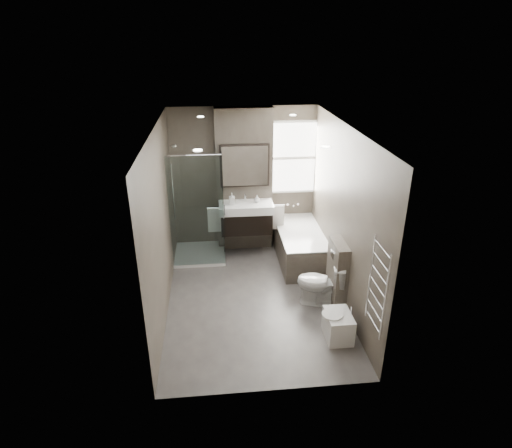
{
  "coord_description": "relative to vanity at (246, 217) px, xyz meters",
  "views": [
    {
      "loc": [
        -0.54,
        -5.54,
        3.75
      ],
      "look_at": [
        0.05,
        0.15,
        1.17
      ],
      "focal_mm": 30.0,
      "sensor_mm": 36.0,
      "label": 1
    }
  ],
  "objects": [
    {
      "name": "toilet",
      "position": [
        0.97,
        -1.69,
        -0.38
      ],
      "size": [
        0.79,
        0.61,
        0.71
      ],
      "primitive_type": "imported",
      "rotation": [
        0.0,
        0.0,
        -1.9
      ],
      "color": "white",
      "rests_on": "ground"
    },
    {
      "name": "vanity",
      "position": [
        0.0,
        0.0,
        0.0
      ],
      "size": [
        0.95,
        0.47,
        0.66
      ],
      "color": "black",
      "rests_on": "vanity_pier"
    },
    {
      "name": "soap_bottle_a",
      "position": [
        -0.24,
        -0.01,
        0.36
      ],
      "size": [
        0.09,
        0.1,
        0.21
      ],
      "primitive_type": "imported",
      "color": "white",
      "rests_on": "vanity"
    },
    {
      "name": "room",
      "position": [
        0.0,
        -1.43,
        0.56
      ],
      "size": [
        2.7,
        3.9,
        2.7
      ],
      "color": "#534F4D",
      "rests_on": "ground"
    },
    {
      "name": "towel_right",
      "position": [
        0.56,
        -0.02,
        -0.02
      ],
      "size": [
        0.24,
        0.06,
        0.44
      ],
      "primitive_type": "cube",
      "color": "silver",
      "rests_on": "vanity_pier"
    },
    {
      "name": "bathtub",
      "position": [
        0.92,
        -0.33,
        -0.43
      ],
      "size": [
        0.75,
        1.6,
        0.57
      ],
      "color": "#50483F",
      "rests_on": "ground"
    },
    {
      "name": "bidet",
      "position": [
        1.01,
        -2.48,
        -0.55
      ],
      "size": [
        0.4,
        0.46,
        0.48
      ],
      "color": "white",
      "rests_on": "ground"
    },
    {
      "name": "towel_left",
      "position": [
        -0.56,
        -0.02,
        -0.02
      ],
      "size": [
        0.24,
        0.06,
        0.44
      ],
      "primitive_type": "cube",
      "color": "silver",
      "rests_on": "vanity_pier"
    },
    {
      "name": "mirror_cabinet",
      "position": [
        0.0,
        0.19,
        0.89
      ],
      "size": [
        0.86,
        0.08,
        0.76
      ],
      "color": "black",
      "rests_on": "vanity_pier"
    },
    {
      "name": "cistern_box",
      "position": [
        1.21,
        -1.68,
        -0.24
      ],
      "size": [
        0.19,
        0.55,
        1.0
      ],
      "color": "#50483F",
      "rests_on": "ground"
    },
    {
      "name": "soap_bottle_b",
      "position": [
        0.2,
        0.04,
        0.32
      ],
      "size": [
        0.1,
        0.1,
        0.13
      ],
      "primitive_type": "imported",
      "color": "white",
      "rests_on": "vanity"
    },
    {
      "name": "towel_radiator",
      "position": [
        1.25,
        -3.03,
        0.38
      ],
      "size": [
        0.03,
        0.49,
        1.1
      ],
      "color": "silver",
      "rests_on": "room"
    },
    {
      "name": "shower_enclosure",
      "position": [
        -0.75,
        -0.08,
        -0.25
      ],
      "size": [
        0.9,
        0.9,
        2.0
      ],
      "color": "white",
      "rests_on": "ground"
    },
    {
      "name": "vanity_pier",
      "position": [
        0.0,
        0.35,
        0.56
      ],
      "size": [
        1.0,
        0.25,
        2.6
      ],
      "primitive_type": "cube",
      "color": "#50483F",
      "rests_on": "ground"
    },
    {
      "name": "window",
      "position": [
        0.9,
        0.45,
        0.93
      ],
      "size": [
        0.98,
        0.06,
        1.33
      ],
      "color": "white",
      "rests_on": "room"
    }
  ]
}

